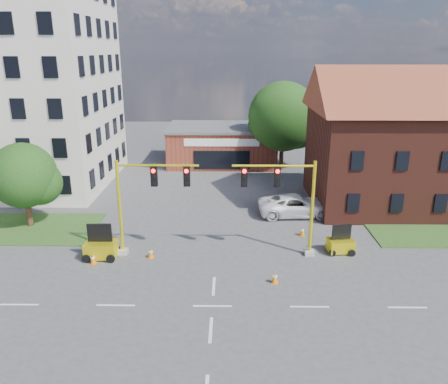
{
  "coord_description": "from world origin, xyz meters",
  "views": [
    {
      "loc": [
        0.86,
        -19.5,
        12.57
      ],
      "look_at": [
        0.46,
        10.0,
        2.91
      ],
      "focal_mm": 35.0,
      "sensor_mm": 36.0,
      "label": 1
    }
  ],
  "objects_px": {
    "signal_mast_west": "(145,196)",
    "trailer_east": "(340,244)",
    "signal_mast_east": "(286,197)",
    "pickup_white": "(296,205)",
    "trailer_west": "(101,248)"
  },
  "relations": [
    {
      "from": "signal_mast_west",
      "to": "trailer_east",
      "type": "height_order",
      "value": "signal_mast_west"
    },
    {
      "from": "signal_mast_east",
      "to": "trailer_west",
      "type": "relative_size",
      "value": 2.8
    },
    {
      "from": "trailer_west",
      "to": "signal_mast_west",
      "type": "bearing_deg",
      "value": 9.76
    },
    {
      "from": "signal_mast_east",
      "to": "trailer_east",
      "type": "distance_m",
      "value": 5.01
    },
    {
      "from": "trailer_west",
      "to": "signal_mast_east",
      "type": "bearing_deg",
      "value": 0.95
    },
    {
      "from": "signal_mast_east",
      "to": "pickup_white",
      "type": "xyz_separation_m",
      "value": [
        1.8,
        7.01,
        -3.09
      ]
    },
    {
      "from": "signal_mast_east",
      "to": "trailer_west",
      "type": "bearing_deg",
      "value": -177.04
    },
    {
      "from": "signal_mast_west",
      "to": "pickup_white",
      "type": "height_order",
      "value": "signal_mast_west"
    },
    {
      "from": "signal_mast_west",
      "to": "trailer_east",
      "type": "relative_size",
      "value": 3.38
    },
    {
      "from": "signal_mast_east",
      "to": "pickup_white",
      "type": "distance_m",
      "value": 7.87
    },
    {
      "from": "signal_mast_west",
      "to": "pickup_white",
      "type": "relative_size",
      "value": 1.03
    },
    {
      "from": "trailer_east",
      "to": "pickup_white",
      "type": "xyz_separation_m",
      "value": [
        -1.9,
        6.64,
        0.26
      ]
    },
    {
      "from": "signal_mast_west",
      "to": "trailer_east",
      "type": "bearing_deg",
      "value": 1.74
    },
    {
      "from": "signal_mast_west",
      "to": "signal_mast_east",
      "type": "height_order",
      "value": "same"
    },
    {
      "from": "trailer_west",
      "to": "trailer_east",
      "type": "height_order",
      "value": "trailer_west"
    }
  ]
}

